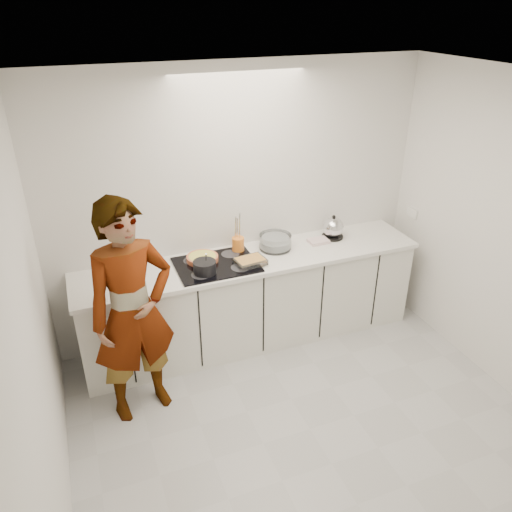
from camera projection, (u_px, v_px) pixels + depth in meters
name	position (u px, v px, depth m)	size (l,w,h in m)	color
floor	(310.00, 429.00, 3.96)	(3.60, 3.20, 0.00)	#B6B6B6
ceiling	(333.00, 88.00, 2.75)	(3.60, 3.20, 0.00)	white
wall_back	(240.00, 206.00, 4.68)	(3.60, 0.00, 2.60)	silver
wall_front	(503.00, 479.00, 2.03)	(3.60, 0.00, 2.60)	silver
wall_left	(32.00, 350.00, 2.77)	(0.00, 3.20, 2.60)	silver
base_cabinets	(252.00, 301.00, 4.81)	(3.20, 0.58, 0.87)	silver
countertop	(252.00, 260.00, 4.60)	(3.24, 0.64, 0.04)	white
hob	(216.00, 265.00, 4.46)	(0.72, 0.54, 0.01)	black
tart_dish	(202.00, 258.00, 4.50)	(0.35, 0.35, 0.05)	#D0663F
saucepan	(205.00, 267.00, 4.29)	(0.26, 0.26, 0.19)	black
baking_dish	(250.00, 261.00, 4.45)	(0.29, 0.22, 0.05)	silver
mixing_bowl	(275.00, 242.00, 4.73)	(0.40, 0.40, 0.14)	silver
tea_towel	(318.00, 241.00, 4.87)	(0.19, 0.14, 0.03)	white
kettle	(333.00, 228.00, 4.93)	(0.24, 0.24, 0.24)	black
utensil_crock	(238.00, 245.00, 4.67)	(0.12, 0.12, 0.14)	orange
cook	(133.00, 313.00, 3.77)	(0.67, 0.44, 1.85)	silver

